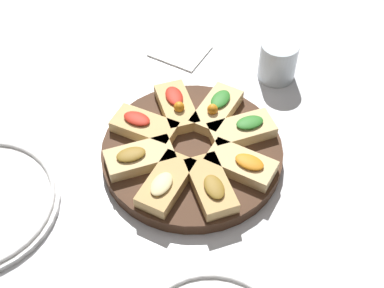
% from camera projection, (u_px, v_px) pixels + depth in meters
% --- Properties ---
extents(ground_plane, '(3.00, 3.00, 0.00)m').
position_uv_depth(ground_plane, '(192.00, 157.00, 0.91)').
color(ground_plane, silver).
extents(serving_board, '(0.30, 0.30, 0.02)m').
position_uv_depth(serving_board, '(192.00, 153.00, 0.90)').
color(serving_board, '#422819').
rests_on(serving_board, ground_plane).
extents(focaccia_slice_0, '(0.12, 0.08, 0.03)m').
position_uv_depth(focaccia_slice_0, '(242.00, 164.00, 0.85)').
color(focaccia_slice_0, '#E5C689').
rests_on(focaccia_slice_0, serving_board).
extents(focaccia_slice_1, '(0.12, 0.11, 0.03)m').
position_uv_depth(focaccia_slice_1, '(242.00, 130.00, 0.90)').
color(focaccia_slice_1, '#E5C689').
rests_on(focaccia_slice_1, serving_board).
extents(focaccia_slice_2, '(0.08, 0.12, 0.04)m').
position_uv_depth(focaccia_slice_2, '(217.00, 109.00, 0.93)').
color(focaccia_slice_2, '#E5C689').
rests_on(focaccia_slice_2, serving_board).
extents(focaccia_slice_3, '(0.10, 0.12, 0.04)m').
position_uv_depth(focaccia_slice_3, '(176.00, 106.00, 0.94)').
color(focaccia_slice_3, '#DBB775').
rests_on(focaccia_slice_3, serving_board).
extents(focaccia_slice_4, '(0.12, 0.07, 0.03)m').
position_uv_depth(focaccia_slice_4, '(144.00, 126.00, 0.91)').
color(focaccia_slice_4, '#DBB775').
rests_on(focaccia_slice_4, serving_board).
extents(focaccia_slice_5, '(0.12, 0.11, 0.03)m').
position_uv_depth(focaccia_slice_5, '(139.00, 158.00, 0.86)').
color(focaccia_slice_5, '#E5C689').
rests_on(focaccia_slice_5, serving_board).
extents(focaccia_slice_6, '(0.07, 0.12, 0.03)m').
position_uv_depth(focaccia_slice_6, '(166.00, 183.00, 0.83)').
color(focaccia_slice_6, tan).
rests_on(focaccia_slice_6, serving_board).
extents(focaccia_slice_7, '(0.11, 0.12, 0.03)m').
position_uv_depth(focaccia_slice_7, '(211.00, 186.00, 0.83)').
color(focaccia_slice_7, tan).
rests_on(focaccia_slice_7, serving_board).
extents(water_glass, '(0.07, 0.07, 0.08)m').
position_uv_depth(water_glass, '(278.00, 60.00, 1.01)').
color(water_glass, silver).
rests_on(water_glass, ground_plane).
extents(napkin_stack, '(0.12, 0.11, 0.01)m').
position_uv_depth(napkin_stack, '(180.00, 50.00, 1.08)').
color(napkin_stack, white).
rests_on(napkin_stack, ground_plane).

